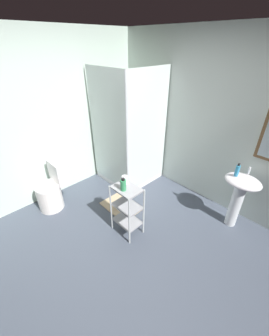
% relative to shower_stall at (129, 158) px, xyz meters
% --- Properties ---
extents(ground_plane, '(4.20, 4.20, 0.02)m').
position_rel_shower_stall_xyz_m(ground_plane, '(1.19, -1.23, -0.47)').
color(ground_plane, '#434B58').
extents(wall_back, '(4.20, 0.14, 2.50)m').
position_rel_shower_stall_xyz_m(wall_back, '(1.21, 0.62, 0.79)').
color(wall_back, silver).
rests_on(wall_back, ground_plane).
extents(wall_left, '(0.10, 4.20, 2.50)m').
position_rel_shower_stall_xyz_m(wall_left, '(-0.66, -1.23, 0.79)').
color(wall_left, silver).
rests_on(wall_left, ground_plane).
extents(shower_stall, '(0.92, 0.92, 2.00)m').
position_rel_shower_stall_xyz_m(shower_stall, '(0.00, 0.00, 0.00)').
color(shower_stall, white).
rests_on(shower_stall, ground_plane).
extents(pedestal_sink, '(0.46, 0.37, 0.81)m').
position_rel_shower_stall_xyz_m(pedestal_sink, '(1.86, 0.29, 0.12)').
color(pedestal_sink, white).
rests_on(pedestal_sink, ground_plane).
extents(sink_faucet, '(0.03, 0.03, 0.10)m').
position_rel_shower_stall_xyz_m(sink_faucet, '(1.86, 0.41, 0.40)').
color(sink_faucet, silver).
rests_on(sink_faucet, pedestal_sink).
extents(toilet, '(0.37, 0.49, 0.76)m').
position_rel_shower_stall_xyz_m(toilet, '(-0.29, -1.37, -0.15)').
color(toilet, white).
rests_on(toilet, ground_plane).
extents(storage_cart, '(0.38, 0.28, 0.74)m').
position_rel_shower_stall_xyz_m(storage_cart, '(0.91, -0.88, -0.03)').
color(storage_cart, silver).
rests_on(storage_cart, ground_plane).
extents(hand_soap_bottle, '(0.05, 0.05, 0.18)m').
position_rel_shower_stall_xyz_m(hand_soap_bottle, '(1.77, 0.25, 0.43)').
color(hand_soap_bottle, '#389ED1').
rests_on(hand_soap_bottle, pedestal_sink).
extents(body_wash_bottle_green, '(0.07, 0.07, 0.17)m').
position_rel_shower_stall_xyz_m(body_wash_bottle_green, '(0.91, -0.93, 0.35)').
color(body_wash_bottle_green, '#36955B').
rests_on(body_wash_bottle_green, storage_cart).
extents(rinse_cup, '(0.08, 0.08, 0.10)m').
position_rel_shower_stall_xyz_m(rinse_cup, '(0.82, -0.82, 0.33)').
color(rinse_cup, silver).
rests_on(rinse_cup, storage_cart).
extents(bath_mat, '(0.60, 0.40, 0.02)m').
position_rel_shower_stall_xyz_m(bath_mat, '(0.47, -0.64, -0.45)').
color(bath_mat, tan).
rests_on(bath_mat, ground_plane).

